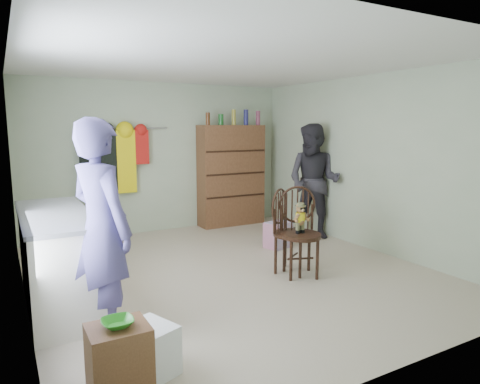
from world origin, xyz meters
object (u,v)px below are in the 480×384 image
chair_front (300,226)px  dresser (231,175)px  counter (58,258)px  chair_far (288,228)px

chair_front → dresser: bearing=100.0°
counter → chair_far: (2.57, -0.34, 0.08)m
counter → chair_front: (2.64, -0.48, 0.12)m
chair_far → chair_front: bearing=-97.0°
chair_front → chair_far: 0.16m
counter → chair_front: bearing=-10.3°
counter → chair_far: chair_far is taller
counter → dresser: size_ratio=0.90×
chair_far → dresser: size_ratio=0.50×
chair_front → counter: bearing=-168.8°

